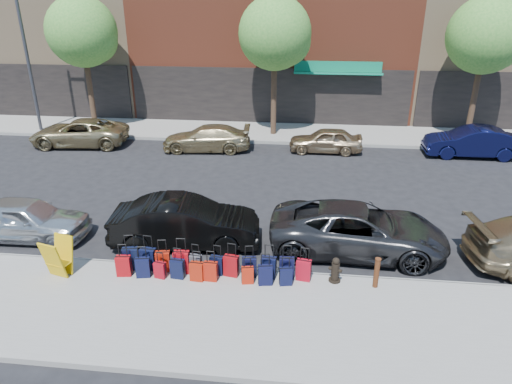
# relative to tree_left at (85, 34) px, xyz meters

# --- Properties ---
(ground) EXTENTS (120.00, 120.00, 0.00)m
(ground) POSITION_rel_tree_left_xyz_m (9.86, -9.50, -5.41)
(ground) COLOR black
(ground) RESTS_ON ground
(sidewalk_near) EXTENTS (60.00, 4.00, 0.15)m
(sidewalk_near) POSITION_rel_tree_left_xyz_m (9.86, -16.00, -5.34)
(sidewalk_near) COLOR gray
(sidewalk_near) RESTS_ON ground
(sidewalk_far) EXTENTS (60.00, 4.00, 0.15)m
(sidewalk_far) POSITION_rel_tree_left_xyz_m (9.86, 0.50, -5.34)
(sidewalk_far) COLOR gray
(sidewalk_far) RESTS_ON ground
(curb_near) EXTENTS (60.00, 0.08, 0.15)m
(curb_near) POSITION_rel_tree_left_xyz_m (9.86, -13.98, -5.34)
(curb_near) COLOR gray
(curb_near) RESTS_ON ground
(curb_far) EXTENTS (60.00, 0.08, 0.15)m
(curb_far) POSITION_rel_tree_left_xyz_m (9.86, -1.52, -5.34)
(curb_far) COLOR gray
(curb_far) RESTS_ON ground
(tree_left) EXTENTS (3.80, 3.80, 7.27)m
(tree_left) POSITION_rel_tree_left_xyz_m (0.00, 0.00, 0.00)
(tree_left) COLOR black
(tree_left) RESTS_ON sidewalk_far
(tree_center) EXTENTS (3.80, 3.80, 7.27)m
(tree_center) POSITION_rel_tree_left_xyz_m (10.50, 0.00, 0.00)
(tree_center) COLOR black
(tree_center) RESTS_ON sidewalk_far
(tree_right) EXTENTS (3.80, 3.80, 7.27)m
(tree_right) POSITION_rel_tree_left_xyz_m (21.00, 0.00, 0.00)
(tree_right) COLOR black
(tree_right) RESTS_ON sidewalk_far
(streetlight) EXTENTS (2.59, 0.18, 8.00)m
(streetlight) POSITION_rel_tree_left_xyz_m (-2.94, -0.70, -0.75)
(streetlight) COLOR #333338
(streetlight) RESTS_ON sidewalk_far
(suitcase_front_0) EXTENTS (0.47, 0.32, 1.05)m
(suitcase_front_0) POSITION_rel_tree_left_xyz_m (7.43, -14.32, -4.93)
(suitcase_front_0) COLOR black
(suitcase_front_0) RESTS_ON sidewalk_near
(suitcase_front_1) EXTENTS (0.45, 0.28, 1.04)m
(suitcase_front_1) POSITION_rel_tree_left_xyz_m (7.92, -14.27, -4.94)
(suitcase_front_1) COLOR black
(suitcase_front_1) RESTS_ON sidewalk_near
(suitcase_front_2) EXTENTS (0.42, 0.28, 0.95)m
(suitcase_front_2) POSITION_rel_tree_left_xyz_m (8.36, -14.30, -4.96)
(suitcase_front_2) COLOR #971809
(suitcase_front_2) RESTS_ON sidewalk_near
(suitcase_front_3) EXTENTS (0.44, 0.25, 1.04)m
(suitcase_front_3) POSITION_rel_tree_left_xyz_m (8.90, -14.33, -4.94)
(suitcase_front_3) COLOR #AA0A12
(suitcase_front_3) RESTS_ON sidewalk_near
(suitcase_front_4) EXTENTS (0.38, 0.25, 0.87)m
(suitcase_front_4) POSITION_rel_tree_left_xyz_m (9.28, -14.29, -4.99)
(suitcase_front_4) COLOR #3F3F44
(suitcase_front_4) RESTS_ON sidewalk_near
(suitcase_front_5) EXTENTS (0.39, 0.25, 0.88)m
(suitcase_front_5) POSITION_rel_tree_left_xyz_m (9.90, -14.30, -4.99)
(suitcase_front_5) COLOR black
(suitcase_front_5) RESTS_ON sidewalk_near
(suitcase_front_6) EXTENTS (0.44, 0.29, 0.98)m
(suitcase_front_6) POSITION_rel_tree_left_xyz_m (10.31, -14.33, -4.96)
(suitcase_front_6) COLOR maroon
(suitcase_front_6) RESTS_ON sidewalk_near
(suitcase_front_7) EXTENTS (0.41, 0.27, 0.92)m
(suitcase_front_7) POSITION_rel_tree_left_xyz_m (10.81, -14.31, -4.97)
(suitcase_front_7) COLOR black
(suitcase_front_7) RESTS_ON sidewalk_near
(suitcase_front_8) EXTENTS (0.43, 0.27, 0.99)m
(suitcase_front_8) POSITION_rel_tree_left_xyz_m (11.34, -14.30, -4.95)
(suitcase_front_8) COLOR black
(suitcase_front_8) RESTS_ON sidewalk_near
(suitcase_front_9) EXTENTS (0.41, 0.24, 0.97)m
(suitcase_front_9) POSITION_rel_tree_left_xyz_m (11.84, -14.26, -4.96)
(suitcase_front_9) COLOR black
(suitcase_front_9) RESTS_ON sidewalk_near
(suitcase_front_10) EXTENTS (0.43, 0.28, 0.96)m
(suitcase_front_10) POSITION_rel_tree_left_xyz_m (12.30, -14.31, -4.96)
(suitcase_front_10) COLOR maroon
(suitcase_front_10) RESTS_ON sidewalk_near
(suitcase_back_0) EXTENTS (0.42, 0.27, 0.94)m
(suitcase_back_0) POSITION_rel_tree_left_xyz_m (7.35, -14.65, -4.97)
(suitcase_back_0) COLOR #97090E
(suitcase_back_0) RESTS_ON sidewalk_near
(suitcase_back_1) EXTENTS (0.42, 0.29, 0.91)m
(suitcase_back_1) POSITION_rel_tree_left_xyz_m (7.90, -14.65, -4.98)
(suitcase_back_1) COLOR black
(suitcase_back_1) RESTS_ON sidewalk_near
(suitcase_back_2) EXTENTS (0.35, 0.25, 0.76)m
(suitcase_back_2) POSITION_rel_tree_left_xyz_m (8.38, -14.65, -5.02)
(suitcase_back_2) COLOR maroon
(suitcase_back_2) RESTS_ON sidewalk_near
(suitcase_back_3) EXTENTS (0.40, 0.26, 0.89)m
(suitcase_back_3) POSITION_rel_tree_left_xyz_m (8.86, -14.60, -4.98)
(suitcase_back_3) COLOR black
(suitcase_back_3) RESTS_ON sidewalk_near
(suitcase_back_4) EXTENTS (0.38, 0.24, 0.87)m
(suitcase_back_4) POSITION_rel_tree_left_xyz_m (9.41, -14.66, -4.99)
(suitcase_back_4) COLOR #9A1C09
(suitcase_back_4) RESTS_ON sidewalk_near
(suitcase_back_5) EXTENTS (0.37, 0.23, 0.87)m
(suitcase_back_5) POSITION_rel_tree_left_xyz_m (9.79, -14.62, -4.99)
(suitcase_back_5) COLOR #9F190A
(suitcase_back_5) RESTS_ON sidewalk_near
(suitcase_back_7) EXTENTS (0.35, 0.24, 0.77)m
(suitcase_back_7) POSITION_rel_tree_left_xyz_m (10.80, -14.64, -5.02)
(suitcase_back_7) COLOR #AA1D0B
(suitcase_back_7) RESTS_ON sidewalk_near
(suitcase_back_8) EXTENTS (0.41, 0.28, 0.90)m
(suitcase_back_8) POSITION_rel_tree_left_xyz_m (11.28, -14.64, -4.98)
(suitcase_back_8) COLOR black
(suitcase_back_8) RESTS_ON sidewalk_near
(suitcase_back_9) EXTENTS (0.37, 0.26, 0.81)m
(suitcase_back_9) POSITION_rel_tree_left_xyz_m (11.83, -14.60, -5.01)
(suitcase_back_9) COLOR black
(suitcase_back_9) RESTS_ON sidewalk_near
(fire_hydrant) EXTENTS (0.37, 0.33, 0.73)m
(fire_hydrant) POSITION_rel_tree_left_xyz_m (13.15, -14.29, -4.93)
(fire_hydrant) COLOR black
(fire_hydrant) RESTS_ON sidewalk_near
(bollard) EXTENTS (0.16, 0.16, 0.87)m
(bollard) POSITION_rel_tree_left_xyz_m (14.22, -14.43, -4.81)
(bollard) COLOR #38190C
(bollard) RESTS_ON sidewalk_near
(display_rack) EXTENTS (0.77, 0.82, 1.10)m
(display_rack) POSITION_rel_tree_left_xyz_m (5.58, -14.83, -4.72)
(display_rack) COLOR gold
(display_rack) RESTS_ON sidewalk_near
(car_near_0) EXTENTS (4.07, 1.71, 1.38)m
(car_near_0) POSITION_rel_tree_left_xyz_m (3.32, -12.70, -4.72)
(car_near_0) COLOR silver
(car_near_0) RESTS_ON ground
(car_near_1) EXTENTS (4.77, 2.07, 1.53)m
(car_near_1) POSITION_rel_tree_left_xyz_m (8.56, -12.51, -4.65)
(car_near_1) COLOR black
(car_near_1) RESTS_ON ground
(car_near_2) EXTENTS (5.47, 2.72, 1.49)m
(car_near_2) POSITION_rel_tree_left_xyz_m (13.91, -12.33, -4.67)
(car_near_2) COLOR #302F32
(car_near_2) RESTS_ON ground
(car_far_0) EXTENTS (5.19, 2.76, 1.39)m
(car_far_0) POSITION_rel_tree_left_xyz_m (0.33, -2.89, -4.72)
(car_far_0) COLOR tan
(car_far_0) RESTS_ON ground
(car_far_1) EXTENTS (4.58, 2.17, 1.29)m
(car_far_1) POSITION_rel_tree_left_xyz_m (7.17, -2.97, -4.77)
(car_far_1) COLOR tan
(car_far_1) RESTS_ON ground
(car_far_2) EXTENTS (3.65, 1.47, 1.24)m
(car_far_2) POSITION_rel_tree_left_xyz_m (13.20, -2.56, -4.79)
(car_far_2) COLOR tan
(car_far_2) RESTS_ON ground
(car_far_3) EXTENTS (4.49, 1.59, 1.48)m
(car_far_3) POSITION_rel_tree_left_xyz_m (20.29, -2.46, -4.67)
(car_far_3) COLOR #0C1038
(car_far_3) RESTS_ON ground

